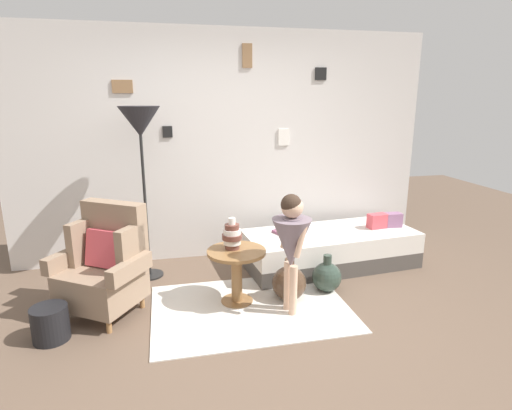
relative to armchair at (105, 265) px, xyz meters
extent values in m
plane|color=brown|center=(1.24, -0.75, -0.44)|extent=(12.00, 12.00, 0.00)
cube|color=silver|center=(1.24, 1.20, 0.86)|extent=(4.80, 0.10, 2.60)
cube|color=black|center=(2.37, 1.15, 1.68)|extent=(0.13, 0.02, 0.14)
cube|color=gray|center=(2.37, 1.14, 1.68)|extent=(0.10, 0.01, 0.11)
cube|color=olive|center=(1.51, 1.15, 1.86)|extent=(0.11, 0.02, 0.25)
cube|color=gray|center=(1.51, 1.14, 1.86)|extent=(0.09, 0.01, 0.20)
cube|color=white|center=(1.94, 1.15, 0.96)|extent=(0.13, 0.02, 0.19)
cube|color=#ACACA6|center=(1.94, 1.14, 0.96)|extent=(0.10, 0.01, 0.15)
cube|color=black|center=(0.61, 1.15, 1.05)|extent=(0.11, 0.02, 0.12)
cube|color=silver|center=(0.61, 1.14, 1.05)|extent=(0.08, 0.01, 0.10)
cube|color=olive|center=(0.17, 1.15, 1.53)|extent=(0.21, 0.02, 0.13)
cube|color=#B4B4AF|center=(0.17, 1.14, 1.53)|extent=(0.16, 0.01, 0.10)
cube|color=silver|center=(1.25, -0.24, -0.43)|extent=(1.75, 1.25, 0.01)
cylinder|color=#9E7042|center=(-0.36, -0.11, -0.38)|extent=(0.04, 0.04, 0.12)
cylinder|color=#9E7042|center=(0.04, -0.38, -0.38)|extent=(0.04, 0.04, 0.12)
cylinder|color=#9E7042|center=(-0.12, 0.26, -0.38)|extent=(0.04, 0.04, 0.12)
cylinder|color=#9E7042|center=(0.29, 0.00, -0.38)|extent=(0.04, 0.04, 0.12)
cube|color=#8C725B|center=(-0.04, -0.06, -0.17)|extent=(0.81, 0.80, 0.30)
cube|color=#8C725B|center=(0.09, 0.13, 0.26)|extent=(0.58, 0.45, 0.55)
cube|color=#8C725B|center=(-0.20, 0.17, 0.17)|extent=(0.24, 0.30, 0.39)
cube|color=#8C725B|center=(0.23, -0.12, 0.17)|extent=(0.24, 0.30, 0.39)
cube|color=#8C725B|center=(-0.32, 0.11, 0.05)|extent=(0.35, 0.47, 0.14)
cube|color=#8C725B|center=(0.23, -0.26, 0.05)|extent=(0.35, 0.47, 0.14)
cube|color=#D64C56|center=(0.02, 0.02, 0.14)|extent=(0.39, 0.34, 0.33)
cube|color=#4C4742|center=(2.33, 0.55, -0.35)|extent=(1.97, 0.97, 0.18)
cube|color=silver|center=(2.33, 0.55, -0.15)|extent=(1.97, 0.97, 0.22)
cube|color=gray|center=(3.10, 0.57, 0.04)|extent=(0.19, 0.13, 0.16)
cube|color=#D64C56|center=(2.90, 0.56, 0.04)|extent=(0.23, 0.15, 0.16)
cylinder|color=olive|center=(1.15, -0.09, -0.43)|extent=(0.30, 0.30, 0.02)
cylinder|color=olive|center=(1.15, -0.09, -0.19)|extent=(0.10, 0.10, 0.46)
cylinder|color=olive|center=(1.15, -0.09, 0.06)|extent=(0.54, 0.54, 0.03)
cylinder|color=brown|center=(1.12, -0.04, 0.10)|extent=(0.13, 0.13, 0.05)
cylinder|color=white|center=(1.12, -0.04, 0.15)|extent=(0.16, 0.16, 0.05)
cylinder|color=brown|center=(1.12, -0.04, 0.19)|extent=(0.18, 0.18, 0.05)
cylinder|color=white|center=(1.12, -0.04, 0.24)|extent=(0.16, 0.16, 0.05)
cylinder|color=brown|center=(1.12, -0.04, 0.28)|extent=(0.13, 0.13, 0.05)
cylinder|color=white|center=(1.12, -0.04, 0.34)|extent=(0.06, 0.06, 0.06)
cylinder|color=black|center=(0.34, 0.70, -0.43)|extent=(0.28, 0.28, 0.02)
cylinder|color=black|center=(0.34, 0.70, 0.42)|extent=(0.03, 0.03, 1.68)
cone|color=#232328|center=(0.34, 0.70, 1.19)|extent=(0.41, 0.41, 0.30)
cylinder|color=#D8AD8E|center=(1.58, -0.43, -0.21)|extent=(0.07, 0.07, 0.46)
cylinder|color=#D8AD8E|center=(1.56, -0.33, -0.21)|extent=(0.07, 0.07, 0.46)
cone|color=slate|center=(1.57, -0.38, 0.21)|extent=(0.34, 0.34, 0.44)
cylinder|color=slate|center=(1.57, -0.38, 0.35)|extent=(0.17, 0.17, 0.17)
cylinder|color=#D8AD8E|center=(1.62, -0.50, 0.27)|extent=(0.13, 0.07, 0.29)
cylinder|color=#D8AD8E|center=(1.57, -0.26, 0.27)|extent=(0.13, 0.07, 0.29)
sphere|color=#D8AD8E|center=(1.57, -0.38, 0.53)|extent=(0.19, 0.19, 0.19)
sphere|color=#38281E|center=(1.56, -0.38, 0.55)|extent=(0.18, 0.18, 0.18)
cube|color=#864965|center=(1.81, 0.64, -0.02)|extent=(0.26, 0.23, 0.03)
sphere|color=#473323|center=(1.63, -0.14, -0.28)|extent=(0.32, 0.32, 0.32)
cylinder|color=#473323|center=(1.63, -0.14, -0.08)|extent=(0.09, 0.09, 0.09)
sphere|color=#2D3D33|center=(2.05, -0.05, -0.29)|extent=(0.29, 0.29, 0.29)
cylinder|color=#2D3D33|center=(2.05, -0.05, -0.11)|extent=(0.08, 0.08, 0.09)
cylinder|color=black|center=(-0.39, -0.38, -0.30)|extent=(0.28, 0.28, 0.28)
camera|label=1|loc=(0.54, -3.59, 1.42)|focal=29.21mm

